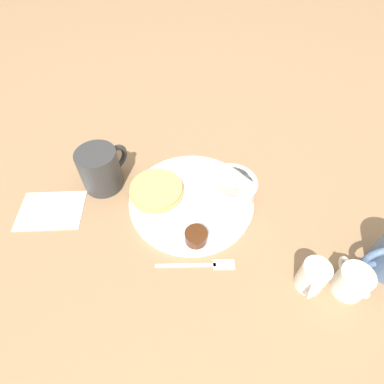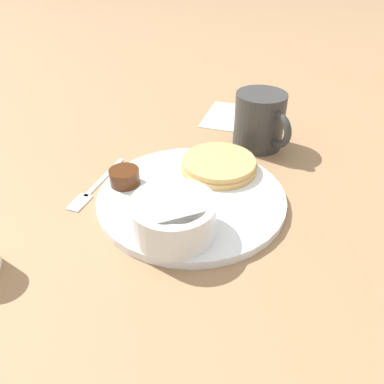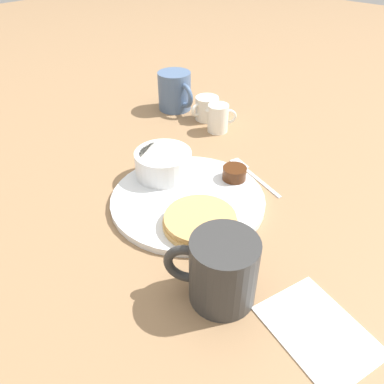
% 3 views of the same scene
% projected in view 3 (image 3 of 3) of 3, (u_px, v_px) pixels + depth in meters
% --- Properties ---
extents(ground_plane, '(4.00, 4.00, 0.00)m').
position_uv_depth(ground_plane, '(188.00, 202.00, 0.65)').
color(ground_plane, '#93704C').
extents(plate, '(0.26, 0.26, 0.01)m').
position_uv_depth(plate, '(188.00, 199.00, 0.65)').
color(plate, white).
rests_on(plate, ground_plane).
extents(pancake_stack, '(0.12, 0.12, 0.02)m').
position_uv_depth(pancake_stack, '(200.00, 221.00, 0.58)').
color(pancake_stack, tan).
rests_on(pancake_stack, plate).
extents(bowl, '(0.10, 0.10, 0.05)m').
position_uv_depth(bowl, '(163.00, 162.00, 0.68)').
color(bowl, white).
rests_on(bowl, plate).
extents(syrup_cup, '(0.04, 0.04, 0.02)m').
position_uv_depth(syrup_cup, '(234.00, 173.00, 0.68)').
color(syrup_cup, '#47230F').
rests_on(syrup_cup, plate).
extents(butter_ramekin, '(0.04, 0.04, 0.04)m').
position_uv_depth(butter_ramekin, '(167.00, 161.00, 0.71)').
color(butter_ramekin, white).
rests_on(butter_ramekin, plate).
extents(coffee_mug, '(0.11, 0.09, 0.09)m').
position_uv_depth(coffee_mug, '(221.00, 270.00, 0.46)').
color(coffee_mug, '#333333').
rests_on(coffee_mug, ground_plane).
extents(creamer_pitcher_near, '(0.05, 0.06, 0.06)m').
position_uv_depth(creamer_pitcher_near, '(218.00, 118.00, 0.84)').
color(creamer_pitcher_near, white).
rests_on(creamer_pitcher_near, ground_plane).
extents(creamer_pitcher_far, '(0.05, 0.08, 0.06)m').
position_uv_depth(creamer_pitcher_far, '(207.00, 108.00, 0.90)').
color(creamer_pitcher_far, white).
rests_on(creamer_pitcher_far, ground_plane).
extents(fork, '(0.14, 0.06, 0.00)m').
position_uv_depth(fork, '(250.00, 172.00, 0.72)').
color(fork, silver).
rests_on(fork, ground_plane).
extents(napkin, '(0.16, 0.13, 0.00)m').
position_uv_depth(napkin, '(318.00, 330.00, 0.45)').
color(napkin, white).
rests_on(napkin, ground_plane).
extents(second_mug, '(0.11, 0.08, 0.09)m').
position_uv_depth(second_mug, '(175.00, 91.00, 0.93)').
color(second_mug, slate).
rests_on(second_mug, ground_plane).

